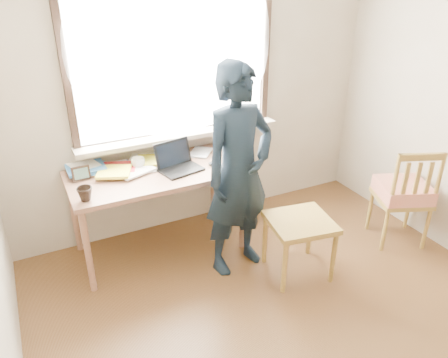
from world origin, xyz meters
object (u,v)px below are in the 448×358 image
laptop (178,163)px  mug_dark (85,194)px  work_chair (300,228)px  side_chair (403,192)px  desk (156,180)px  mug_white (138,163)px  person (239,172)px

laptop → mug_dark: (-0.79, -0.21, -0.00)m
work_chair → side_chair: size_ratio=0.59×
desk → mug_white: 0.21m
work_chair → person: (-0.38, 0.32, 0.44)m
mug_white → side_chair: side_chair is taller
mug_white → mug_dark: bearing=-143.5°
desk → side_chair: size_ratio=1.52×
mug_dark → person: 1.15m
desk → work_chair: size_ratio=2.57×
work_chair → person: 0.66m
desk → mug_dark: mug_dark is taller
mug_white → side_chair: (2.09, -0.96, -0.31)m
mug_dark → work_chair: 1.66m
work_chair → side_chair: 1.09m
mug_dark → person: person is taller
desk → work_chair: (0.90, -0.81, -0.26)m
work_chair → side_chair: side_chair is taller
desk → mug_white: mug_white is taller
person → side_chair: bearing=-24.1°
work_chair → side_chair: bearing=-0.9°
desk → work_chair: 1.24m
work_chair → mug_white: bearing=136.7°
work_chair → laptop: bearing=132.5°
laptop → mug_white: (-0.29, 0.16, -0.01)m
laptop → mug_dark: 0.82m
desk → side_chair: bearing=-22.7°
mug_dark → laptop: bearing=14.7°
desk → mug_dark: bearing=-158.4°
laptop → person: bearing=-54.3°
laptop → person: 0.56m
mug_white → person: size_ratio=0.07×
desk → laptop: (0.18, -0.03, 0.13)m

